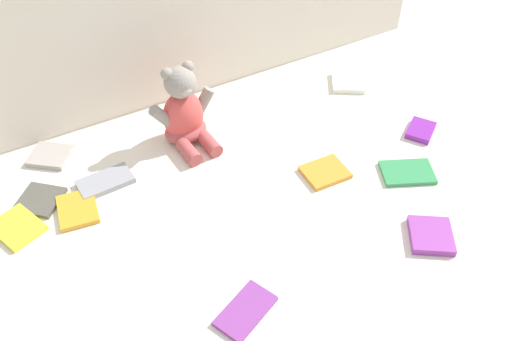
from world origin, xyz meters
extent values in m
plane|color=silver|center=(0.00, 0.00, 0.00)|extent=(3.20, 3.20, 0.00)
ellipsoid|color=#D84C47|center=(-0.08, 0.21, 0.07)|extent=(0.12, 0.09, 0.15)
ellipsoid|color=#B24C4C|center=(-0.08, 0.20, 0.03)|extent=(0.13, 0.10, 0.05)
sphere|color=gray|center=(-0.08, 0.20, 0.19)|extent=(0.09, 0.09, 0.08)
ellipsoid|color=#AEA599|center=(-0.08, 0.17, 0.18)|extent=(0.04, 0.03, 0.03)
sphere|color=gray|center=(-0.11, 0.21, 0.22)|extent=(0.03, 0.03, 0.03)
sphere|color=gray|center=(-0.05, 0.21, 0.22)|extent=(0.03, 0.03, 0.03)
cylinder|color=gray|center=(-0.14, 0.20, 0.10)|extent=(0.07, 0.04, 0.08)
cylinder|color=gray|center=(-0.02, 0.21, 0.10)|extent=(0.07, 0.04, 0.08)
cylinder|color=#B24C4C|center=(-0.10, 0.12, 0.02)|extent=(0.04, 0.09, 0.04)
cylinder|color=#B24C4C|center=(-0.04, 0.13, 0.02)|extent=(0.04, 0.09, 0.04)
cube|color=#86388E|center=(-0.20, -0.37, 0.01)|extent=(0.15, 0.12, 0.01)
cube|color=#359051|center=(0.36, -0.21, 0.01)|extent=(0.16, 0.14, 0.01)
cube|color=#A69E97|center=(-0.43, 0.30, 0.01)|extent=(0.14, 0.13, 0.01)
cube|color=yellow|center=(-0.56, 0.09, 0.01)|extent=(0.13, 0.14, 0.01)
cube|color=orange|center=(0.18, -0.11, 0.01)|extent=(0.11, 0.10, 0.01)
cube|color=purple|center=(0.51, -0.10, 0.01)|extent=(0.11, 0.11, 0.02)
cube|color=gold|center=(-0.42, 0.08, 0.01)|extent=(0.11, 0.13, 0.01)
cube|color=gray|center=(-0.33, 0.13, 0.01)|extent=(0.14, 0.08, 0.02)
cube|color=white|center=(0.47, 0.19, 0.01)|extent=(0.14, 0.14, 0.02)
cube|color=#4F4D44|center=(-0.49, 0.15, 0.01)|extent=(0.14, 0.14, 0.01)
cube|color=purple|center=(0.27, -0.40, 0.01)|extent=(0.14, 0.14, 0.02)
camera|label=1|loc=(-0.47, -0.90, 0.99)|focal=38.17mm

